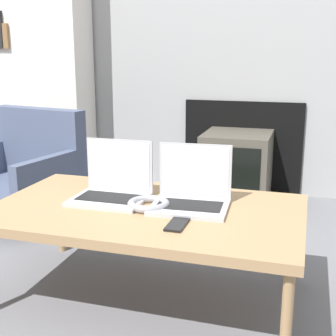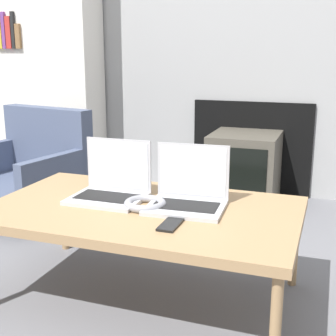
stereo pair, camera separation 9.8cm
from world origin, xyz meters
The scene contains 10 objects.
ground_plane centered at (0.00, 0.00, 0.00)m, with size 14.00×14.00×0.00m, color slate.
wall_back centered at (0.00, 1.94, 1.29)m, with size 7.00×0.08×2.60m.
table centered at (0.00, 0.27, 0.36)m, with size 1.22×0.72×0.39m.
laptop_left centered at (-0.17, 0.34, 0.44)m, with size 0.30×0.25×0.24m.
laptop_right centered at (0.17, 0.34, 0.44)m, with size 0.31×0.26×0.24m.
headphones centered at (0.01, 0.26, 0.41)m, with size 0.17×0.17×0.03m.
phone centered at (0.17, 0.12, 0.40)m, with size 0.06×0.15×0.01m.
tv centered at (0.15, 1.65, 0.23)m, with size 0.43×0.47×0.47m.
armchair centered at (-1.05, 1.00, 0.30)m, with size 0.77×0.72×0.65m.
bookshelf centered at (-1.40, 1.74, 0.92)m, with size 0.84×0.32×1.83m.
Camera 2 is at (0.68, -1.35, 0.99)m, focal length 50.00 mm.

